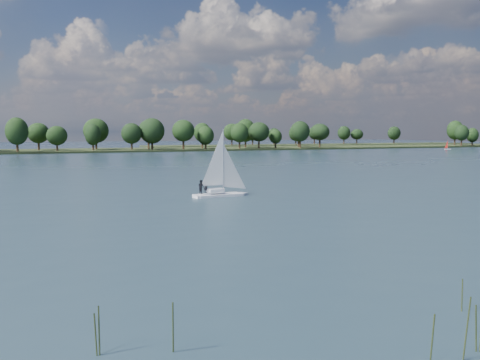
% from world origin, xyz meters
% --- Properties ---
extents(ground, '(700.00, 700.00, 0.00)m').
position_xyz_m(ground, '(0.00, 100.00, 0.00)').
color(ground, '#233342').
rests_on(ground, ground).
extents(far_shore, '(660.00, 40.00, 1.50)m').
position_xyz_m(far_shore, '(0.00, 212.00, 0.00)').
color(far_shore, black).
rests_on(far_shore, ground).
extents(far_shore_back, '(220.00, 30.00, 1.40)m').
position_xyz_m(far_shore_back, '(160.00, 260.00, 0.00)').
color(far_shore_back, black).
rests_on(far_shore_back, ground).
extents(sailboat, '(7.14, 2.60, 9.20)m').
position_xyz_m(sailboat, '(7.27, 38.47, 2.57)').
color(sailboat, white).
rests_on(sailboat, ground).
extents(dinghy_orange, '(3.22, 1.99, 4.81)m').
position_xyz_m(dinghy_orange, '(175.73, 170.27, 1.14)').
color(dinghy_orange, silver).
rests_on(dinghy_orange, ground).
extents(treeline, '(562.94, 73.59, 18.29)m').
position_xyz_m(treeline, '(-13.86, 208.48, 8.01)').
color(treeline, black).
rests_on(treeline, ground).
extents(reeds, '(60.97, 11.50, 2.25)m').
position_xyz_m(reeds, '(0.55, -9.43, 0.86)').
color(reeds, '#283316').
rests_on(reeds, ground).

